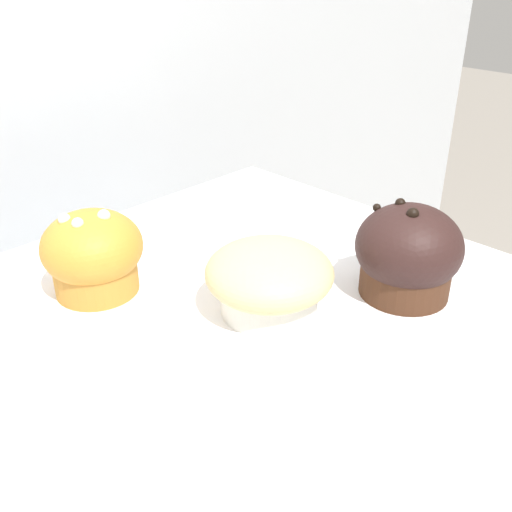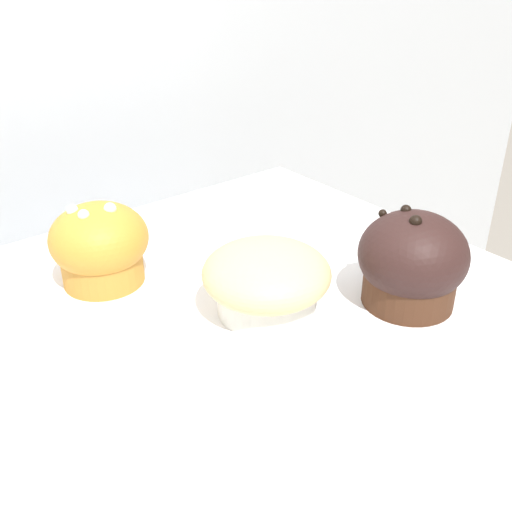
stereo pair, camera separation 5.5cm
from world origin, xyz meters
TOP-DOWN VIEW (x-y plane):
  - muffin_front_center at (0.14, 0.18)m, footprint 0.10×0.10m
  - muffin_back_left at (0.24, 0.03)m, footprint 0.12×0.12m
  - muffin_back_right at (0.35, -0.04)m, footprint 0.10×0.10m

SIDE VIEW (x-z plane):
  - muffin_back_left at x=0.24m, z-range 0.92..0.99m
  - muffin_front_center at x=0.14m, z-range 0.92..1.00m
  - muffin_back_right at x=0.35m, z-range 0.91..1.01m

